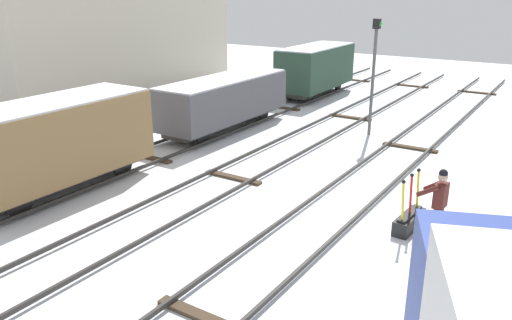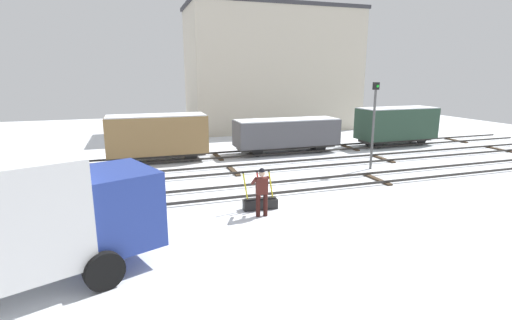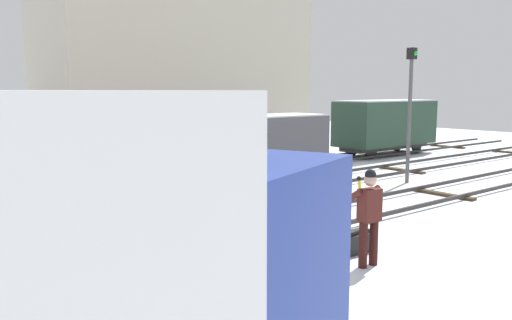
# 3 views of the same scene
# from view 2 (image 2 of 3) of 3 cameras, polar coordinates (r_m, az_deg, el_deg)

# --- Properties ---
(ground_plane) EXTENTS (60.00, 60.00, 0.00)m
(ground_plane) POSITION_cam_2_polar(r_m,az_deg,el_deg) (15.64, -0.07, -4.88)
(ground_plane) COLOR silver
(track_main_line) EXTENTS (44.00, 1.94, 0.18)m
(track_main_line) POSITION_cam_2_polar(r_m,az_deg,el_deg) (15.61, -0.07, -4.49)
(track_main_line) COLOR #2D2B28
(track_main_line) RESTS_ON ground_plane
(track_siding_near) EXTENTS (44.00, 1.94, 0.18)m
(track_siding_near) POSITION_cam_2_polar(r_m,az_deg,el_deg) (18.88, -3.42, -1.44)
(track_siding_near) COLOR #2D2B28
(track_siding_near) RESTS_ON ground_plane
(track_siding_far) EXTENTS (44.00, 1.94, 0.18)m
(track_siding_far) POSITION_cam_2_polar(r_m,az_deg,el_deg) (22.17, -5.73, 0.67)
(track_siding_far) COLOR #2D2B28
(track_siding_far) RESTS_ON ground_plane
(switch_lever_frame) EXTENTS (1.30, 0.44, 1.45)m
(switch_lever_frame) POSITION_cam_2_polar(r_m,az_deg,el_deg) (13.71, 0.62, -6.40)
(switch_lever_frame) COLOR black
(switch_lever_frame) RESTS_ON ground_plane
(rail_worker) EXTENTS (0.56, 0.63, 1.70)m
(rail_worker) POSITION_cam_2_polar(r_m,az_deg,el_deg) (12.84, 0.85, -4.40)
(rail_worker) COLOR #351511
(rail_worker) RESTS_ON ground_plane
(delivery_truck) EXTENTS (6.37, 4.21, 3.03)m
(delivery_truck) POSITION_cam_2_polar(r_m,az_deg,el_deg) (9.77, -33.10, -7.70)
(delivery_truck) COLOR navy
(delivery_truck) RESTS_ON ground_plane
(signal_post) EXTENTS (0.24, 0.32, 4.36)m
(signal_post) POSITION_cam_2_polar(r_m,az_deg,el_deg) (19.85, 17.32, 6.11)
(signal_post) COLOR #4C4C4C
(signal_post) RESTS_ON ground_plane
(apartment_building) EXTENTS (14.62, 6.58, 10.24)m
(apartment_building) POSITION_cam_2_polar(r_m,az_deg,el_deg) (33.80, 2.53, 13.47)
(apartment_building) COLOR beige
(apartment_building) RESTS_ON ground_plane
(freight_car_mid_siding) EXTENTS (5.32, 1.99, 2.59)m
(freight_car_mid_siding) POSITION_cam_2_polar(r_m,az_deg,el_deg) (21.46, -14.62, 3.63)
(freight_car_mid_siding) COLOR #2D2B28
(freight_car_mid_siding) RESTS_ON ground_plane
(freight_car_near_switch) EXTENTS (5.39, 2.11, 2.56)m
(freight_car_near_switch) POSITION_cam_2_polar(r_m,az_deg,el_deg) (27.32, 20.37, 5.12)
(freight_car_near_switch) COLOR #2D2B28
(freight_car_near_switch) RESTS_ON ground_plane
(freight_car_back_track) EXTENTS (6.40, 1.96, 2.08)m
(freight_car_back_track) POSITION_cam_2_polar(r_m,az_deg,el_deg) (23.26, 4.64, 4.06)
(freight_car_back_track) COLOR #2D2B28
(freight_car_back_track) RESTS_ON ground_plane
(perched_bird_roof_left) EXTENTS (0.19, 0.28, 0.13)m
(perched_bird_roof_left) POSITION_cam_2_polar(r_m,az_deg,el_deg) (34.76, -7.25, 21.93)
(perched_bird_roof_left) COLOR #514C47
(perched_bird_roof_left) RESTS_ON apartment_building
(perched_bird_roof_right) EXTENTS (0.15, 0.28, 0.13)m
(perched_bird_roof_right) POSITION_cam_2_polar(r_m,az_deg,el_deg) (31.96, -7.42, 22.74)
(perched_bird_roof_right) COLOR #514C47
(perched_bird_roof_right) RESTS_ON apartment_building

